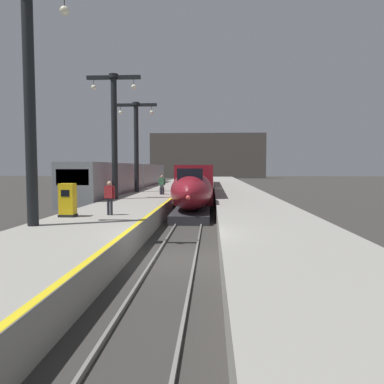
% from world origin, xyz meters
% --- Properties ---
extents(ground_plane, '(260.00, 260.00, 0.00)m').
position_xyz_m(ground_plane, '(0.00, 0.00, 0.00)').
color(ground_plane, '#33302D').
extents(platform_left, '(4.80, 110.00, 1.05)m').
position_xyz_m(platform_left, '(-4.05, 24.75, 0.53)').
color(platform_left, gray).
rests_on(platform_left, ground).
extents(platform_right, '(4.80, 110.00, 1.05)m').
position_xyz_m(platform_right, '(4.05, 24.75, 0.53)').
color(platform_right, gray).
rests_on(platform_right, ground).
extents(platform_left_safety_stripe, '(0.20, 107.80, 0.01)m').
position_xyz_m(platform_left_safety_stripe, '(-1.77, 24.75, 1.05)').
color(platform_left_safety_stripe, yellow).
rests_on(platform_left_safety_stripe, platform_left).
extents(rail_main_left, '(0.08, 110.00, 0.12)m').
position_xyz_m(rail_main_left, '(-0.75, 27.50, 0.06)').
color(rail_main_left, slate).
rests_on(rail_main_left, ground).
extents(rail_main_right, '(0.08, 110.00, 0.12)m').
position_xyz_m(rail_main_right, '(0.75, 27.50, 0.06)').
color(rail_main_right, slate).
rests_on(rail_main_right, ground).
extents(rail_secondary_left, '(0.08, 110.00, 0.12)m').
position_xyz_m(rail_secondary_left, '(-8.85, 27.50, 0.06)').
color(rail_secondary_left, slate).
rests_on(rail_secondary_left, ground).
extents(rail_secondary_right, '(0.08, 110.00, 0.12)m').
position_xyz_m(rail_secondary_right, '(-7.35, 27.50, 0.06)').
color(rail_secondary_right, slate).
rests_on(rail_secondary_right, ground).
extents(highspeed_train_main, '(2.92, 38.78, 3.60)m').
position_xyz_m(highspeed_train_main, '(0.00, 26.69, 1.92)').
color(highspeed_train_main, maroon).
rests_on(highspeed_train_main, ground).
extents(regional_train_adjacent, '(2.85, 36.60, 3.80)m').
position_xyz_m(regional_train_adjacent, '(-8.10, 29.33, 2.13)').
color(regional_train_adjacent, gray).
rests_on(regional_train_adjacent, ground).
extents(station_column_near, '(4.00, 0.68, 9.42)m').
position_xyz_m(station_column_near, '(-5.90, 1.19, 6.70)').
color(station_column_near, black).
rests_on(station_column_near, platform_left).
extents(station_column_mid, '(4.00, 0.68, 9.23)m').
position_xyz_m(station_column_mid, '(-5.90, 13.94, 6.60)').
color(station_column_mid, black).
rests_on(station_column_mid, platform_left).
extents(station_column_far, '(4.00, 0.68, 8.55)m').
position_xyz_m(station_column_far, '(-5.90, 21.91, 6.24)').
color(station_column_far, black).
rests_on(station_column_far, platform_left).
extents(passenger_near_edge, '(0.57, 0.26, 1.69)m').
position_xyz_m(passenger_near_edge, '(-2.95, 18.32, 2.04)').
color(passenger_near_edge, '#23232D').
rests_on(passenger_near_edge, platform_left).
extents(passenger_mid_platform, '(0.56, 0.29, 1.69)m').
position_xyz_m(passenger_mid_platform, '(-3.70, 4.63, 2.04)').
color(passenger_mid_platform, '#23232D').
rests_on(passenger_mid_platform, platform_left).
extents(rolling_suitcase, '(0.40, 0.22, 0.98)m').
position_xyz_m(rolling_suitcase, '(-3.03, 18.89, 1.35)').
color(rolling_suitcase, '#4C4C51').
rests_on(rolling_suitcase, platform_left).
extents(ticket_machine_yellow, '(0.76, 0.62, 1.60)m').
position_xyz_m(ticket_machine_yellow, '(-5.55, 3.94, 1.79)').
color(ticket_machine_yellow, yellow).
rests_on(ticket_machine_yellow, platform_left).
extents(terminus_back_wall, '(36.00, 2.00, 14.00)m').
position_xyz_m(terminus_back_wall, '(0.00, 102.00, 7.00)').
color(terminus_back_wall, '#4C4742').
rests_on(terminus_back_wall, ground).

